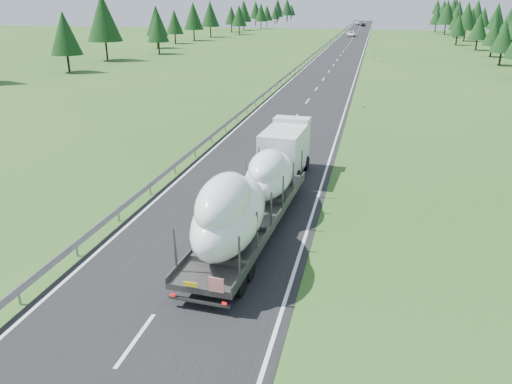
% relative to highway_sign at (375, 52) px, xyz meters
% --- Properties ---
extents(ground, '(400.00, 400.00, 0.00)m').
position_rel_highway_sign_xyz_m(ground, '(-7.20, -80.00, -1.81)').
color(ground, '#2A511B').
rests_on(ground, ground).
extents(road_surface, '(10.00, 400.00, 0.02)m').
position_rel_highway_sign_xyz_m(road_surface, '(-7.20, 20.00, -1.80)').
color(road_surface, black).
rests_on(road_surface, ground).
extents(guardrail, '(0.10, 400.00, 0.76)m').
position_rel_highway_sign_xyz_m(guardrail, '(-12.50, 19.94, -1.21)').
color(guardrail, slate).
rests_on(guardrail, ground).
extents(marker_posts, '(0.13, 350.08, 1.00)m').
position_rel_highway_sign_xyz_m(marker_posts, '(-0.70, 75.00, -1.27)').
color(marker_posts, silver).
rests_on(marker_posts, ground).
extents(highway_sign, '(0.08, 0.90, 2.60)m').
position_rel_highway_sign_xyz_m(highway_sign, '(0.00, 0.00, 0.00)').
color(highway_sign, slate).
rests_on(highway_sign, ground).
extents(tree_line_right, '(27.84, 355.64, 12.57)m').
position_rel_highway_sign_xyz_m(tree_line_right, '(32.70, 52.42, 5.03)').
color(tree_line_right, black).
rests_on(tree_line_right, ground).
extents(tree_line_left, '(15.31, 355.04, 12.61)m').
position_rel_highway_sign_xyz_m(tree_line_left, '(-51.87, 63.84, 5.14)').
color(tree_line_left, black).
rests_on(tree_line_left, ground).
extents(boat_truck, '(3.42, 18.97, 4.44)m').
position_rel_highway_sign_xyz_m(boat_truck, '(-5.24, -78.62, 0.41)').
color(boat_truck, silver).
rests_on(boat_truck, ground).
extents(distant_van, '(3.12, 6.24, 1.70)m').
position_rel_highway_sign_xyz_m(distant_van, '(-8.25, 73.32, -0.96)').
color(distant_van, white).
rests_on(distant_van, ground).
extents(distant_car_dark, '(2.26, 4.65, 1.53)m').
position_rel_highway_sign_xyz_m(distant_car_dark, '(-6.45, 146.74, -1.04)').
color(distant_car_dark, black).
rests_on(distant_car_dark, ground).
extents(distant_car_blue, '(1.66, 4.73, 1.56)m').
position_rel_highway_sign_xyz_m(distant_car_blue, '(-9.24, 160.60, -1.03)').
color(distant_car_blue, '#1A1A4A').
rests_on(distant_car_blue, ground).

